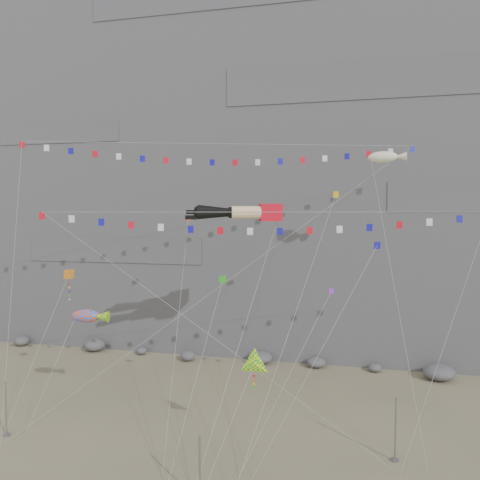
{
  "coord_description": "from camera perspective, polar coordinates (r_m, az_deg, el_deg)",
  "views": [
    {
      "loc": [
        9.17,
        -32.28,
        16.34
      ],
      "look_at": [
        -0.44,
        9.0,
        13.91
      ],
      "focal_mm": 35.0,
      "sensor_mm": 36.0,
      "label": 1
    }
  ],
  "objects": [
    {
      "name": "talus_boulders",
      "position": [
        52.54,
        2.52,
        -14.15
      ],
      "size": [
        60.0,
        3.0,
        1.2
      ],
      "primitive_type": null,
      "color": "slate",
      "rests_on": "ground"
    },
    {
      "name": "small_kite_d",
      "position": [
        39.8,
        11.44,
        4.95
      ],
      "size": [
        5.89,
        15.78,
        23.95
      ],
      "color": "yellow",
      "rests_on": "ground"
    },
    {
      "name": "small_kite_a",
      "position": [
        44.11,
        -6.34,
        2.22
      ],
      "size": [
        4.36,
        16.34,
        22.61
      ],
      "color": "#EE5214",
      "rests_on": "ground"
    },
    {
      "name": "anchor_pole_right",
      "position": [
        34.67,
        18.43,
        -21.04
      ],
      "size": [
        0.12,
        0.12,
        4.31
      ],
      "primitive_type": "cylinder",
      "color": "gray",
      "rests_on": "ground"
    },
    {
      "name": "blimp_windsock",
      "position": [
        42.61,
        17.02,
        9.56
      ],
      "size": [
        4.26,
        12.72,
        24.31
      ],
      "color": "#FCF8CF",
      "rests_on": "ground"
    },
    {
      "name": "delta_kite",
      "position": [
        31.43,
        1.72,
        -14.94
      ],
      "size": [
        3.21,
        6.13,
        8.99
      ],
      "color": "#FFF00D",
      "rests_on": "ground"
    },
    {
      "name": "anchor_pole_left",
      "position": [
        40.22,
        -26.63,
        -17.92
      ],
      "size": [
        0.12,
        0.12,
        4.05
      ],
      "primitive_type": "cylinder",
      "color": "gray",
      "rests_on": "ground"
    },
    {
      "name": "harlequin_kite",
      "position": [
        40.73,
        -20.16,
        -4.02
      ],
      "size": [
        3.06,
        6.42,
        12.74
      ],
      "color": "red",
      "rests_on": "ground"
    },
    {
      "name": "flag_banner_lower",
      "position": [
        35.58,
        3.08,
        3.4
      ],
      "size": [
        33.22,
        9.11,
        19.67
      ],
      "color": "red",
      "rests_on": "ground"
    },
    {
      "name": "fish_windsock",
      "position": [
        39.62,
        -18.26,
        -8.79
      ],
      "size": [
        4.46,
        5.33,
        9.58
      ],
      "color": "#FF490D",
      "rests_on": "ground"
    },
    {
      "name": "legs_kite",
      "position": [
        38.99,
        0.5,
        3.37
      ],
      "size": [
        8.18,
        15.34,
        21.55
      ],
      "rotation": [
        0.0,
        0.0,
        0.29
      ],
      "color": "red",
      "rests_on": "ground"
    },
    {
      "name": "small_kite_c",
      "position": [
        36.08,
        -2.17,
        -5.08
      ],
      "size": [
        1.56,
        10.19,
        14.72
      ],
      "color": "green",
      "rests_on": "ground"
    },
    {
      "name": "anchor_pole_center",
      "position": [
        29.38,
        -4.93,
        -26.08
      ],
      "size": [
        0.12,
        0.12,
        3.87
      ],
      "primitive_type": "cylinder",
      "color": "gray",
      "rests_on": "ground"
    },
    {
      "name": "ground",
      "position": [
        37.32,
        -2.69,
        -22.68
      ],
      "size": [
        120.0,
        120.0,
        0.0
      ],
      "primitive_type": "plane",
      "color": "gray",
      "rests_on": "ground"
    },
    {
      "name": "small_kite_b",
      "position": [
        38.47,
        10.87,
        -6.54
      ],
      "size": [
        5.71,
        11.36,
        15.56
      ],
      "color": "purple",
      "rests_on": "ground"
    },
    {
      "name": "flag_banner_upper",
      "position": [
        42.86,
        -2.05,
        11.61
      ],
      "size": [
        33.45,
        19.28,
        29.22
      ],
      "color": "red",
      "rests_on": "ground"
    },
    {
      "name": "cliff",
      "position": [
        65.51,
        5.03,
        10.87
      ],
      "size": [
        80.0,
        28.0,
        50.0
      ],
      "primitive_type": "cube",
      "color": "slate",
      "rests_on": "ground"
    },
    {
      "name": "small_kite_e",
      "position": [
        34.11,
        16.16,
        -1.1
      ],
      "size": [
        8.19,
        7.45,
        17.32
      ],
      "color": "#1612A5",
      "rests_on": "ground"
    }
  ]
}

